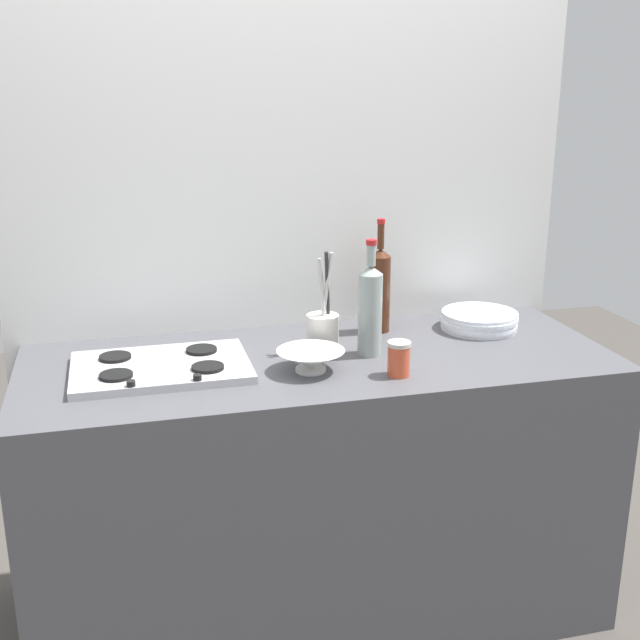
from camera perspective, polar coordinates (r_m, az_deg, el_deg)
The scene contains 10 objects.
ground_plane at distance 2.90m, azimuth 0.00°, elevation -19.63°, with size 6.00×6.00×0.00m, color #47423D.
counter_block at distance 2.65m, azimuth 0.00°, elevation -11.83°, with size 1.80×0.70×0.90m, color #4C4C51.
backsplash_panel at distance 2.74m, azimuth -2.00°, elevation 5.82°, with size 1.90×0.06×2.39m, color white.
stovetop_hob at distance 2.40m, azimuth -11.18°, elevation -3.28°, with size 0.51×0.35×0.04m.
plate_stack at distance 2.78m, azimuth 11.18°, elevation -0.04°, with size 0.26×0.26×0.06m.
wine_bottle_leftmost at distance 2.68m, azimuth 4.24°, elevation 2.24°, with size 0.07×0.07×0.38m.
wine_bottle_mid_left at distance 2.45m, azimuth 3.56°, elevation 0.83°, with size 0.07×0.07×0.36m.
mixing_bowl at distance 2.35m, azimuth -0.67°, elevation -2.80°, with size 0.20×0.20×0.06m.
utensil_crock at distance 2.50m, azimuth 0.20°, elevation -0.71°, with size 0.10×0.10×0.32m.
condiment_jar_front at distance 2.32m, azimuth 5.59°, elevation -2.73°, with size 0.07×0.07×0.10m.
Camera 1 is at (-0.58, -2.25, 1.74)m, focal length 45.28 mm.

